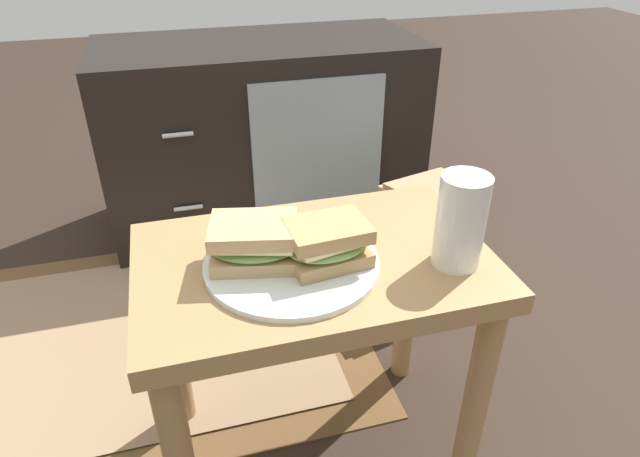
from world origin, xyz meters
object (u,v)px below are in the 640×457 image
object	(u,v)px
plate	(292,263)
paper_bag	(425,238)
tv_cabinet	(264,135)
beer_glass	(460,223)
sandwich_front	(255,242)
sandwich_back	(327,243)

from	to	relation	value
plate	paper_bag	world-z (taller)	plate
tv_cabinet	beer_glass	distance (m)	1.06
paper_bag	plate	bearing A→B (deg)	-136.00
beer_glass	plate	bearing A→B (deg)	166.93
tv_cabinet	plate	bearing A→B (deg)	-97.57
sandwich_front	sandwich_back	bearing A→B (deg)	-17.00
tv_cabinet	beer_glass	bearing A→B (deg)	-83.38
tv_cabinet	plate	distance (m)	0.99
paper_bag	sandwich_back	bearing A→B (deg)	-131.56
tv_cabinet	sandwich_back	size ratio (longest dim) A/B	6.88
beer_glass	tv_cabinet	bearing A→B (deg)	96.62
sandwich_front	beer_glass	distance (m)	0.31
tv_cabinet	paper_bag	bearing A→B (deg)	-57.19
plate	beer_glass	bearing A→B (deg)	-13.07
sandwich_front	beer_glass	bearing A→B (deg)	-13.77
beer_glass	sandwich_front	bearing A→B (deg)	166.23
sandwich_front	paper_bag	world-z (taller)	sandwich_front
paper_bag	tv_cabinet	bearing A→B (deg)	122.81
sandwich_front	paper_bag	size ratio (longest dim) A/B	0.48
tv_cabinet	sandwich_back	world-z (taller)	tv_cabinet
sandwich_front	paper_bag	xyz separation A→B (m)	(0.51, 0.43, -0.34)
sandwich_back	plate	bearing A→B (deg)	163.00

